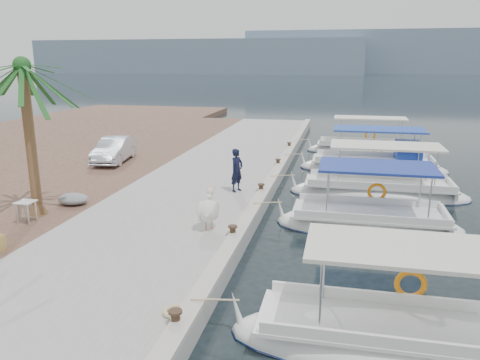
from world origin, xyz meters
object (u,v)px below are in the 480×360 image
(fishing_caique_d, at_px, (375,167))
(date_palm, at_px, (22,67))
(fishing_caique_a, at_px, (398,346))
(pelican, at_px, (209,210))
(fisherman, at_px, (237,170))
(fishing_caique_b, at_px, (368,225))
(parked_car, at_px, (114,150))
(fishing_caique_e, at_px, (365,151))
(fishing_caique_c, at_px, (378,193))

(fishing_caique_d, relative_size, date_palm, 1.29)
(date_palm, bearing_deg, fishing_caique_a, -22.88)
(pelican, height_order, fisherman, fisherman)
(fishing_caique_b, height_order, date_palm, date_palm)
(fishing_caique_b, distance_m, date_palm, 12.52)
(fishing_caique_a, distance_m, fishing_caique_b, 7.14)
(fishing_caique_d, xyz_separation_m, parked_car, (-13.27, -2.94, 0.94))
(fishing_caique_e, bearing_deg, fishing_caique_b, -91.83)
(fishing_caique_b, bearing_deg, parked_car, 153.98)
(fisherman, bearing_deg, fishing_caique_b, -85.12)
(fishing_caique_d, bearing_deg, fishing_caique_a, -91.79)
(fishing_caique_c, bearing_deg, fishing_caique_e, 90.81)
(fishing_caique_c, distance_m, fisherman, 6.20)
(pelican, bearing_deg, parked_car, 131.32)
(fisherman, bearing_deg, fishing_caique_c, -42.83)
(fishing_caique_c, height_order, fisherman, same)
(fishing_caique_b, relative_size, parked_car, 1.65)
(pelican, xyz_separation_m, fisherman, (-0.09, 4.42, 0.24))
(fisherman, bearing_deg, pelican, -152.93)
(fishing_caique_a, distance_m, pelican, 7.07)
(fishing_caique_c, bearing_deg, fishing_caique_a, -91.77)
(fishing_caique_b, bearing_deg, fisherman, 159.03)
(fishing_caique_b, distance_m, fishing_caique_e, 13.96)
(fishing_caique_e, height_order, pelican, fishing_caique_e)
(fishing_caique_b, bearing_deg, fishing_caique_e, 88.17)
(fishing_caique_b, xyz_separation_m, pelican, (-4.98, -2.47, 1.00))
(fishing_caique_d, relative_size, parked_car, 1.98)
(fishing_caique_b, bearing_deg, fishing_caique_a, -88.12)
(fishing_caique_a, height_order, fishing_caique_c, same)
(fishing_caique_a, relative_size, fishing_caique_d, 0.89)
(fisherman, bearing_deg, fishing_caique_a, -123.82)
(fishing_caique_b, distance_m, fisherman, 5.58)
(fishing_caique_b, relative_size, fishing_caique_e, 0.88)
(date_palm, distance_m, parked_car, 9.59)
(fishing_caique_c, distance_m, fishing_caique_d, 4.91)
(fisherman, xyz_separation_m, date_palm, (-6.03, -4.29, 4.05))
(fishing_caique_d, xyz_separation_m, date_palm, (-11.84, -11.41, 5.23))
(date_palm, bearing_deg, fishing_caique_c, 29.09)
(fishing_caique_e, xyz_separation_m, date_palm, (-11.55, -16.30, 5.30))
(fishing_caique_a, height_order, parked_car, fishing_caique_a)
(fishing_caique_d, distance_m, date_palm, 17.26)
(fishing_caique_b, xyz_separation_m, fishing_caique_c, (0.58, 4.15, -0.00))
(parked_car, bearing_deg, fisherman, -37.70)
(fishing_caique_e, distance_m, pelican, 17.33)
(fishing_caique_e, relative_size, date_palm, 1.23)
(fisherman, height_order, date_palm, date_palm)
(fishing_caique_b, xyz_separation_m, parked_car, (-12.53, 6.12, 1.01))
(fishing_caique_a, xyz_separation_m, fishing_caique_e, (0.21, 21.09, -0.00))
(date_palm, bearing_deg, fishing_caique_e, 54.69)
(pelican, bearing_deg, fishing_caique_e, 71.71)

